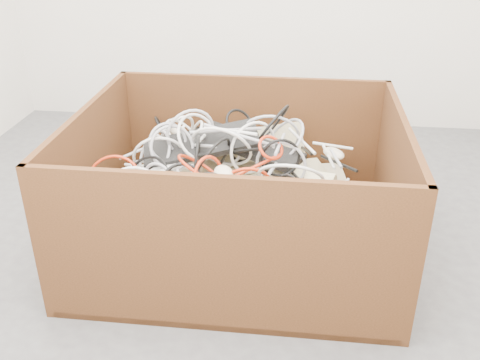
# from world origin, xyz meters

# --- Properties ---
(ground) EXTENTS (3.00, 3.00, 0.00)m
(ground) POSITION_xyz_m (0.00, 0.00, 0.00)
(ground) COLOR #49484B
(ground) RESTS_ON ground
(cardboard_box) EXTENTS (1.22, 1.02, 0.59)m
(cardboard_box) POSITION_xyz_m (0.07, 0.03, 0.15)
(cardboard_box) COLOR #371F0D
(cardboard_box) RESTS_ON ground
(keyboard_pile) EXTENTS (1.02, 0.90, 0.38)m
(keyboard_pile) POSITION_xyz_m (0.09, 0.05, 0.28)
(keyboard_pile) COLOR #C7BA8C
(keyboard_pile) RESTS_ON cardboard_box
(mice_scatter) EXTENTS (0.81, 0.73, 0.18)m
(mice_scatter) POSITION_xyz_m (0.07, 0.01, 0.35)
(mice_scatter) COLOR beige
(mice_scatter) RESTS_ON keyboard_pile
(power_strip_left) EXTENTS (0.25, 0.24, 0.12)m
(power_strip_left) POSITION_xyz_m (-0.16, 0.02, 0.37)
(power_strip_left) COLOR silver
(power_strip_left) RESTS_ON keyboard_pile
(power_strip_right) EXTENTS (0.29, 0.15, 0.09)m
(power_strip_right) POSITION_xyz_m (-0.15, -0.10, 0.33)
(power_strip_right) COLOR silver
(power_strip_right) RESTS_ON keyboard_pile
(vga_plug) EXTENTS (0.06, 0.05, 0.03)m
(vga_plug) POSITION_xyz_m (0.53, -0.12, 0.37)
(vga_plug) COLOR #110ED2
(vga_plug) RESTS_ON keyboard_pile
(cable_tangle) EXTENTS (1.05, 0.90, 0.38)m
(cable_tangle) POSITION_xyz_m (-0.03, 0.01, 0.39)
(cable_tangle) COLOR black
(cable_tangle) RESTS_ON keyboard_pile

